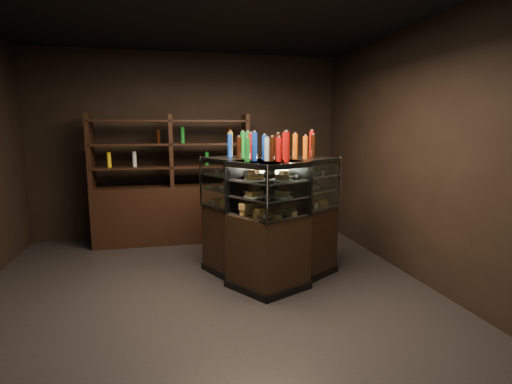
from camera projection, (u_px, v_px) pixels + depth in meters
ground at (207, 291)px, 4.46m from camera, size 5.00×5.00×0.00m
room_shell at (203, 114)px, 4.15m from camera, size 5.02×5.02×3.01m
display_case at (269, 239)px, 4.76m from camera, size 1.69×1.49×1.45m
food_display at (269, 191)px, 4.65m from camera, size 1.27×1.18×0.45m
bottles_top at (269, 147)px, 4.58m from camera, size 1.11×1.04×0.30m
potted_conifer at (272, 216)px, 5.95m from camera, size 0.41×0.41×0.87m
back_shelving at (173, 204)px, 6.27m from camera, size 2.40×0.44×2.00m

